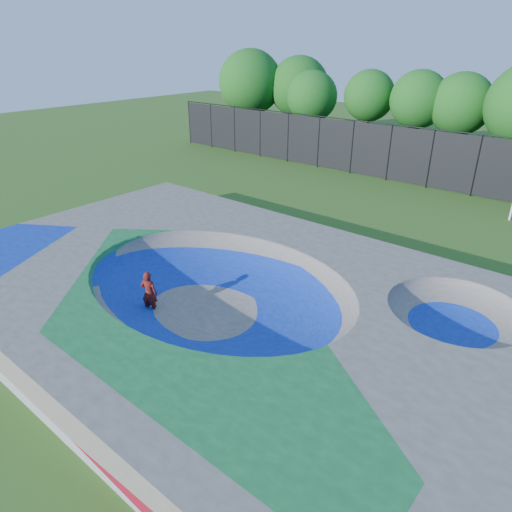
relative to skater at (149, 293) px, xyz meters
The scene contains 6 objects.
ground 2.65m from the skater, 40.23° to the left, with size 120.00×120.00×0.00m, color #2C5417.
skate_deck 2.51m from the skater, 40.23° to the left, with size 22.00×14.00×1.50m, color gray.
skater is the anchor object (origin of this frame).
skateboard 0.84m from the skater, ahead, with size 0.78×0.22×0.05m, color black.
fence 22.73m from the skater, 85.16° to the left, with size 48.09×0.09×4.04m.
treeline 27.97m from the skater, 87.75° to the left, with size 50.97×8.01×8.73m.
Camera 1 is at (10.54, -10.42, 9.37)m, focal length 32.00 mm.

